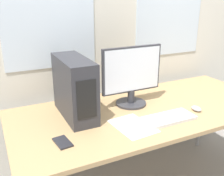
% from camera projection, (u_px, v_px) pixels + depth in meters
% --- Properties ---
extents(wall_back, '(8.00, 0.07, 2.70)m').
position_uv_depth(wall_back, '(114.00, 18.00, 2.19)').
color(wall_back, beige).
rests_on(wall_back, ground_plane).
extents(desk, '(1.97, 0.87, 0.76)m').
position_uv_depth(desk, '(148.00, 114.00, 1.93)').
color(desk, tan).
rests_on(desk, ground_plane).
extents(pc_tower, '(0.18, 0.46, 0.40)m').
position_uv_depth(pc_tower, '(74.00, 88.00, 1.74)').
color(pc_tower, '#2D2D33').
rests_on(pc_tower, desk).
extents(monitor_main, '(0.47, 0.23, 0.44)m').
position_uv_depth(monitor_main, '(132.00, 76.00, 1.91)').
color(monitor_main, '#333338').
rests_on(monitor_main, desk).
extents(keyboard, '(0.45, 0.16, 0.02)m').
position_uv_depth(keyboard, '(163.00, 119.00, 1.72)').
color(keyboard, silver).
rests_on(keyboard, desk).
extents(mouse, '(0.05, 0.08, 0.03)m').
position_uv_depth(mouse, '(196.00, 109.00, 1.87)').
color(mouse, '#B2B2B7').
rests_on(mouse, desk).
extents(cell_phone, '(0.09, 0.14, 0.01)m').
position_uv_depth(cell_phone, '(63.00, 142.00, 1.46)').
color(cell_phone, '#232328').
rests_on(cell_phone, desk).
extents(paper_sheet_left, '(0.23, 0.31, 0.00)m').
position_uv_depth(paper_sheet_left, '(133.00, 126.00, 1.65)').
color(paper_sheet_left, white).
rests_on(paper_sheet_left, desk).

